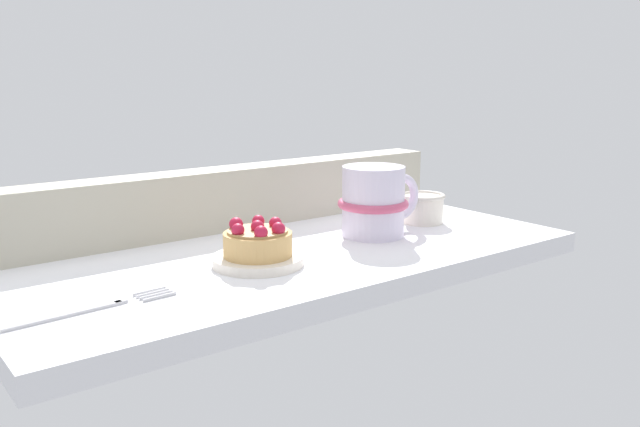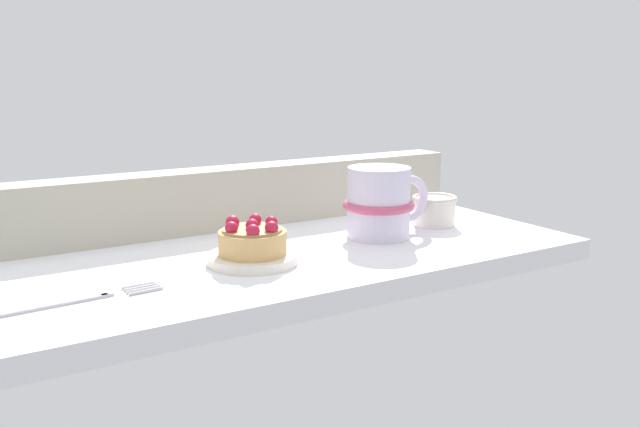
{
  "view_description": "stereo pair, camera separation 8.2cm",
  "coord_description": "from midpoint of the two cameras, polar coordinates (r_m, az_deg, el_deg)",
  "views": [
    {
      "loc": [
        -45.37,
        -66.23,
        21.88
      ],
      "look_at": [
        3.08,
        -2.63,
        4.51
      ],
      "focal_mm": 37.44,
      "sensor_mm": 36.0,
      "label": 1
    },
    {
      "loc": [
        -38.63,
        -70.84,
        21.88
      ],
      "look_at": [
        3.08,
        -2.63,
        4.51
      ],
      "focal_mm": 37.44,
      "sensor_mm": 36.0,
      "label": 2
    }
  ],
  "objects": [
    {
      "name": "ground_plane",
      "position": [
        0.84,
        -5.58,
        -3.88
      ],
      "size": [
        71.78,
        34.28,
        2.59
      ],
      "primitive_type": "cube",
      "color": "white"
    },
    {
      "name": "dessert_plate",
      "position": [
        0.77,
        -8.37,
        -4.04
      ],
      "size": [
        10.45,
        10.45,
        1.11
      ],
      "color": "silver",
      "rests_on": "ground_plane"
    },
    {
      "name": "coffee_mug",
      "position": [
        0.89,
        2.09,
        1.03
      ],
      "size": [
        13.03,
        9.47,
        9.36
      ],
      "color": "silver",
      "rests_on": "ground_plane"
    },
    {
      "name": "sugar_bowl",
      "position": [
        0.97,
        6.53,
        0.49
      ],
      "size": [
        6.43,
        6.43,
        4.23
      ],
      "color": "silver",
      "rests_on": "ground_plane"
    },
    {
      "name": "dessert_fork",
      "position": [
        0.67,
        -22.07,
        -7.45
      ],
      "size": [
        16.19,
        2.65,
        0.6
      ],
      "color": "#B7B7BC",
      "rests_on": "ground_plane"
    },
    {
      "name": "window_rail_back",
      "position": [
        0.95,
        -10.27,
        1.3
      ],
      "size": [
        70.34,
        5.42,
        8.42
      ],
      "primitive_type": "cube",
      "color": "#B2AD99",
      "rests_on": "ground_plane"
    },
    {
      "name": "raspberry_tart",
      "position": [
        0.76,
        -8.42,
        -2.38
      ],
      "size": [
        7.82,
        7.82,
        4.21
      ],
      "color": "tan",
      "rests_on": "dessert_plate"
    }
  ]
}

